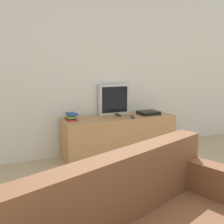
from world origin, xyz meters
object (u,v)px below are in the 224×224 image
Objects in this scene: tv_stand at (119,136)px; set_top_box at (148,113)px; book_stack at (71,117)px; television at (114,99)px; remote_on_stand at (118,115)px; remote_secondary at (132,117)px.

set_top_box reaches higher than tv_stand.
tv_stand is 7.51× the size of book_stack.
television is 1.62× the size of set_top_box.
remote_on_stand is 0.51m from set_top_box.
remote_secondary is 0.39m from set_top_box.
book_stack is 0.74× the size of set_top_box.
remote_secondary is at bearing -12.16° from book_stack.
television is at bearing 94.51° from remote_on_stand.
book_stack is at bearing 177.33° from set_top_box.
set_top_box is (0.53, -0.01, 0.34)m from tv_stand.
tv_stand is at bearing 179.41° from set_top_box.
book_stack is 1.39× the size of remote_on_stand.
book_stack is at bearing 167.84° from remote_secondary.
remote_secondary is (0.15, -0.37, -0.23)m from television.
remote_secondary is 0.62× the size of set_top_box.
tv_stand is at bearing -4.13° from book_stack.
remote_on_stand is at bearing 2.31° from book_stack.
book_stack reaches higher than tv_stand.
set_top_box is at bearing 20.45° from remote_secondary.
set_top_box is (0.37, 0.14, 0.02)m from remote_secondary.
set_top_box is at bearing -2.67° from book_stack.
remote_on_stand is 0.53× the size of set_top_box.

